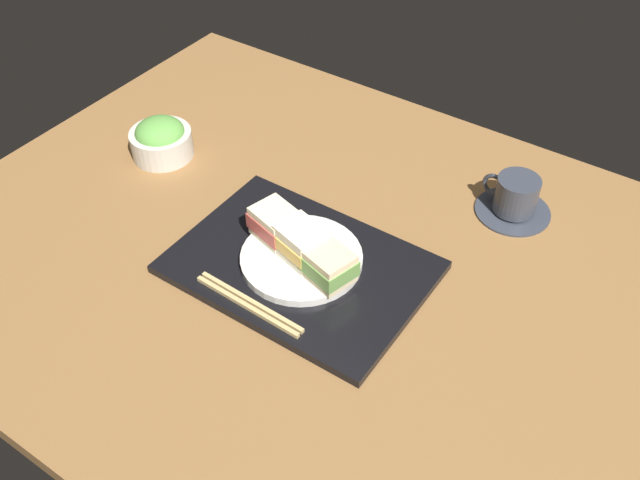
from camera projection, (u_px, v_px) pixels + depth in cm
name	position (u px, v px, depth cm)	size (l,w,h in cm)	color
ground_plane	(341.00, 276.00, 116.54)	(140.00, 100.00, 3.00)	brown
serving_tray	(300.00, 267.00, 114.87)	(39.81, 28.25, 1.49)	black
sandwich_plate	(301.00, 258.00, 114.29)	(19.63, 19.63, 1.34)	silver
sandwich_near	(275.00, 223.00, 115.48)	(8.94, 8.04, 5.26)	beige
sandwich_middle	(301.00, 242.00, 111.86)	(8.84, 8.04, 5.73)	#EFE5C1
sandwich_far	(328.00, 265.00, 108.59)	(8.82, 8.04, 5.18)	beige
salad_bowl	(161.00, 139.00, 135.67)	(11.73, 11.73, 7.71)	beige
chopsticks_pair	(249.00, 304.00, 107.65)	(19.69, 2.47, 0.70)	tan
coffee_cup	(515.00, 198.00, 123.66)	(13.20, 13.20, 7.24)	#333842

